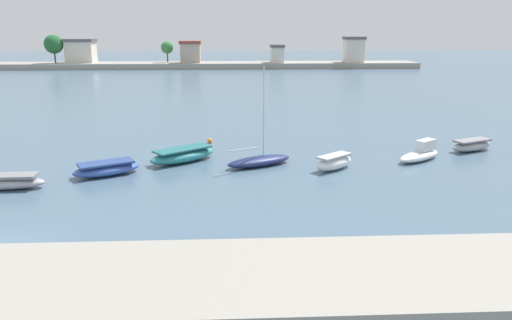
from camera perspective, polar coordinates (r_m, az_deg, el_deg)
The scene contains 10 objects.
ground_plane at distance 25.02m, azimuth -27.97°, elevation -9.50°, with size 400.00×400.00×0.00m, color #476075.
moored_boat_1 at distance 33.95m, azimuth -27.39°, elevation -2.34°, with size 4.58×1.61×0.93m.
moored_boat_2 at distance 34.46m, azimuth -17.33°, elevation -1.01°, with size 4.85×3.67×0.94m.
moored_boat_3 at distance 36.58m, azimuth -8.67°, elevation 0.56°, with size 5.45×4.77×1.06m.
moored_boat_4 at distance 35.17m, azimuth 0.38°, elevation -0.06°, with size 5.28×3.65×7.18m.
moored_boat_5 at distance 34.67m, azimuth 9.25°, elevation -0.29°, with size 3.50×3.13×1.07m.
moored_boat_6 at distance 38.73m, azimuth 18.95°, elevation 0.71°, with size 4.45×3.70×1.52m.
moored_boat_7 at distance 43.22m, azimuth 24.22°, elevation 1.58°, with size 4.28×2.85×0.96m.
mooring_buoy_1 at distance 42.42m, azimuth -5.50°, elevation 2.30°, with size 0.42×0.42×0.42m, color orange.
distant_shoreline at distance 124.95m, azimuth -9.52°, elevation 11.64°, with size 114.74×9.92×8.41m.
Camera 1 is at (10.59, -20.45, 9.76)m, focal length 33.70 mm.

